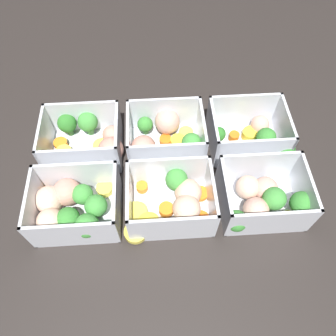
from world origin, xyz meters
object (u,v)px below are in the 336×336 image
Objects in this scene: container_near_left at (71,206)px; container_far_center at (165,136)px; container_near_right at (264,199)px; container_far_right at (253,136)px; container_near_center at (174,201)px; container_far_left at (89,140)px.

container_far_center is (0.16, 0.14, -0.00)m from container_near_left.
container_far_right is at bearing 86.09° from container_near_right.
container_near_left is 0.94× the size of container_near_center.
container_near_center and container_far_center have the same top height.
container_near_left is at bearing -98.77° from container_far_left.
container_near_center is 1.07× the size of container_far_left.
container_near_left is 0.32m from container_near_right.
container_near_right is at bearing -25.76° from container_far_left.
container_far_left is (-0.15, 0.14, 0.00)m from container_near_center.
container_near_left is 0.17m from container_near_center.
container_near_left is 1.01× the size of container_far_right.
container_near_center and container_far_right have the same top height.
container_far_center is at bearing 40.25° from container_near_left.
container_near_left and container_far_left have the same top height.
container_near_center is 1.08× the size of container_far_right.
container_near_right is 1.05× the size of container_far_center.
container_near_center is 0.15m from container_near_right.
container_far_left is 0.14m from container_far_center.
container_near_right is at bearing -42.41° from container_far_center.
container_near_left and container_far_right have the same top height.
container_near_right and container_far_right have the same top height.
container_near_center and container_near_right have the same top height.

